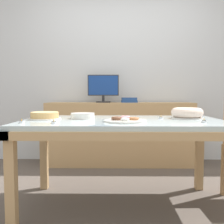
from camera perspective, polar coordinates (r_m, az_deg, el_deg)
ground_plane at (r=2.30m, az=2.43°, el=-20.70°), size 12.00×12.00×0.00m
wall_back at (r=3.74m, az=1.71°, el=9.13°), size 8.00×0.10×2.60m
dining_table at (r=2.11m, az=2.48°, el=-4.13°), size 1.70×0.93×0.75m
sideboard at (r=3.46m, az=1.77°, el=-4.92°), size 1.98×0.44×0.86m
computer_monitor at (r=3.43m, az=-2.02°, el=5.35°), size 0.42×0.20×0.38m
book_stack at (r=3.43m, az=3.95°, el=2.73°), size 0.22×0.16×0.07m
cake_chocolate_round at (r=2.21m, az=-15.13°, el=-0.85°), size 0.27×0.27×0.06m
cake_golden_bundt at (r=2.30m, az=16.78°, el=-0.26°), size 0.28×0.28×0.10m
pastry_platter at (r=1.95m, az=3.01°, el=-1.87°), size 0.34×0.34×0.04m
plate_stack at (r=2.21m, az=-6.73°, el=-0.87°), size 0.21×0.21×0.05m
tealight_near_front at (r=1.96m, az=-19.98°, el=-2.11°), size 0.04×0.04×0.04m
tealight_right_edge at (r=1.86m, az=-13.15°, el=-2.30°), size 0.04×0.04×0.04m
tealight_centre at (r=2.23m, az=11.12°, el=-1.26°), size 0.04×0.04×0.04m
tealight_left_edge at (r=2.01m, az=20.29°, el=-1.97°), size 0.04×0.04×0.04m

